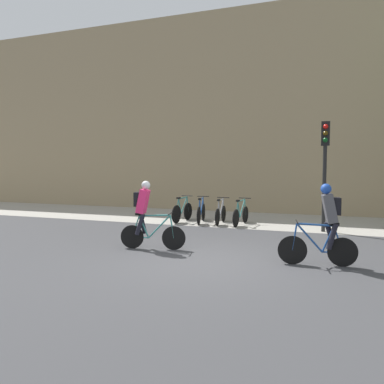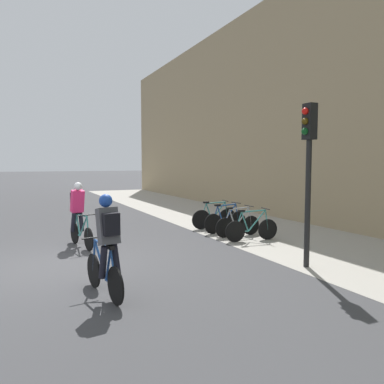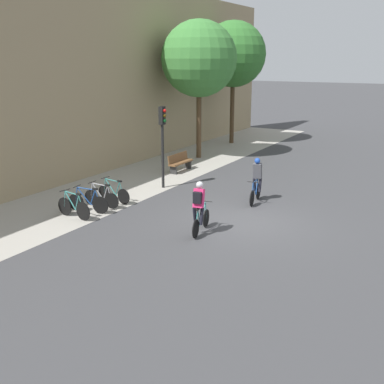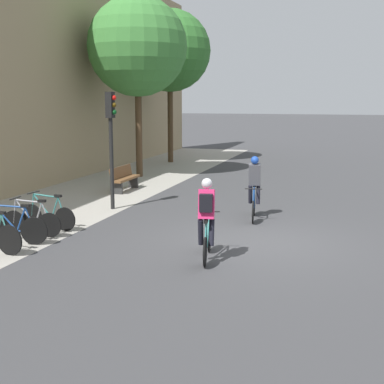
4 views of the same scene
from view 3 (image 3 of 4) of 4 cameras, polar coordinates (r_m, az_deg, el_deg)
The scene contains 13 objects.
ground at distance 16.73m, azimuth 5.97°, elevation -3.57°, with size 200.00×200.00×0.00m, color #3D3D3F.
kerb_strip at distance 20.24m, azimuth -11.77°, elevation -0.39°, with size 44.00×4.50×0.01m, color #A39E93.
building_facade at distance 21.30m, azimuth -17.78°, elevation 12.49°, with size 44.00×0.60×9.16m, color #9E8966.
cyclist_pink at distance 15.23m, azimuth 0.87°, elevation -1.67°, with size 1.67×0.55×1.74m.
cyclist_grey at distance 18.94m, azimuth 7.70°, elevation 1.65°, with size 1.63×0.52×1.75m.
parked_bike_0 at distance 17.45m, azimuth -13.85°, elevation -1.75°, with size 0.46×1.63×0.97m.
parked_bike_1 at distance 17.98m, azimuth -12.21°, elevation -1.15°, with size 0.46×1.68×0.96m.
parked_bike_2 at distance 18.52m, azimuth -10.68°, elevation -0.62°, with size 0.46×1.59×0.94m.
parked_bike_3 at distance 19.07m, azimuth -9.24°, elevation -0.07°, with size 0.46×1.66×0.94m.
traffic_light_pole at distance 20.57m, azimuth -3.51°, elevation 7.11°, with size 0.26×0.30×3.51m.
bench at distance 24.00m, azimuth -1.43°, elevation 3.59°, with size 1.77×0.44×0.89m.
street_tree_0 at distance 26.91m, azimuth 0.85°, elevation 15.50°, with size 4.12×4.12×7.50m.
street_tree_1 at distance 31.88m, azimuth 4.92°, elevation 15.95°, with size 4.15×4.15×7.78m.
Camera 3 is at (-14.52, -6.26, 5.47)m, focal length 45.00 mm.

